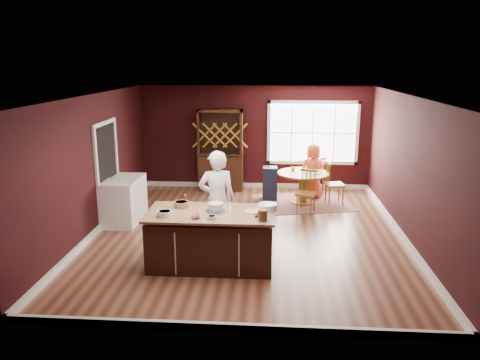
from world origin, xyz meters
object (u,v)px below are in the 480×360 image
layer_cake (216,207)px  chair_north (314,175)px  washer (120,204)px  chair_east (335,183)px  dryer (129,196)px  hutch (221,150)px  kitchen_island (211,240)px  dining_table (303,181)px  baker (217,200)px  seated_woman (313,171)px  chair_south (306,192)px  toddler (272,166)px  high_chair (270,183)px

layer_cake → chair_north: 4.83m
layer_cake → washer: (-2.19, 1.72, -0.52)m
chair_east → dryer: 4.77m
chair_east → hutch: hutch is taller
chair_east → washer: (-4.60, -1.90, -0.04)m
kitchen_island → dining_table: kitchen_island is taller
baker → seated_woman: (1.97, 3.37, -0.22)m
dryer → baker: bearing=-37.7°
chair_south → chair_north: (0.31, 1.52, 0.01)m
chair_north → toddler: 1.21m
kitchen_island → chair_north: chair_north is taller
dining_table → chair_south: size_ratio=1.26×
high_chair → hutch: hutch is taller
kitchen_island → seated_woman: (1.98, 4.12, 0.24)m
toddler → dryer: (-3.09, -1.58, -0.36)m
dining_table → toddler: toddler is taller
chair_south → baker: bearing=-110.5°
dryer → dining_table: bearing=17.7°
chair_south → hutch: 2.83m
toddler → baker: bearing=-106.7°
dining_table → baker: 3.37m
chair_south → dryer: chair_south is taller
dining_table → chair_south: 0.73m
chair_south → chair_north: size_ratio=0.99×
chair_east → chair_south: size_ratio=1.05×
kitchen_island → seated_woman: seated_woman is taller
baker → layer_cake: size_ratio=5.10×
chair_south → kitchen_island: bearing=-102.6°
chair_east → chair_south: chair_east is taller
washer → dining_table: bearing=25.9°
dining_table → high_chair: high_chair is taller
kitchen_island → chair_north: bearing=65.0°
chair_east → chair_north: bearing=19.8°
seated_woman → dryer: (-4.10, -1.72, -0.22)m
seated_woman → chair_east: bearing=119.9°
chair_north → seated_woman: (-0.08, -0.30, 0.18)m
chair_east → high_chair: size_ratio=1.20×
dining_table → layer_cake: (-1.65, -3.59, 0.46)m
chair_east → hutch: bearing=60.9°
chair_north → toddler: size_ratio=3.80×
washer → layer_cake: bearing=-38.1°
layer_cake → chair_south: size_ratio=0.36×
chair_south → toddler: (-0.77, 1.08, 0.32)m
layer_cake → hutch: hutch is taller
dining_table → toddler: (-0.75, 0.35, 0.28)m
kitchen_island → seated_woman: size_ratio=1.55×
baker → kitchen_island: bearing=76.7°
toddler → dryer: 3.49m
dining_table → seated_woman: 0.57m
dining_table → layer_cake: bearing=-114.7°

